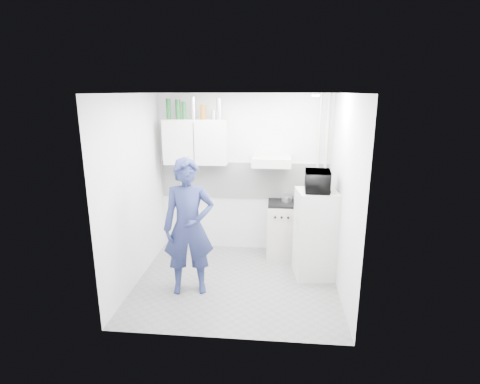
{
  "coord_description": "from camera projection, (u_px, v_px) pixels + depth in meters",
  "views": [
    {
      "loc": [
        0.51,
        -4.77,
        2.62
      ],
      "look_at": [
        0.02,
        0.3,
        1.25
      ],
      "focal_mm": 28.0,
      "sensor_mm": 36.0,
      "label": 1
    }
  ],
  "objects": [
    {
      "name": "wall_back",
      "position": [
        244.0,
        174.0,
        6.17
      ],
      "size": [
        2.8,
        0.0,
        2.8
      ],
      "primitive_type": "plane",
      "rotation": [
        1.57,
        0.0,
        0.0
      ],
      "color": "silver",
      "rests_on": "floor"
    },
    {
      "name": "fridge",
      "position": [
        315.0,
        234.0,
        5.37
      ],
      "size": [
        0.6,
        0.6,
        1.29
      ],
      "primitive_type": "cube",
      "rotation": [
        0.0,
        0.0,
        0.13
      ],
      "color": "silver",
      "rests_on": "floor"
    },
    {
      "name": "ceiling_spot_fixture",
      "position": [
        316.0,
        96.0,
        4.74
      ],
      "size": [
        0.1,
        0.1,
        0.02
      ],
      "primitive_type": "cylinder",
      "color": "white",
      "rests_on": "ceiling"
    },
    {
      "name": "canister_b",
      "position": [
        213.0,
        115.0,
        5.8
      ],
      "size": [
        0.07,
        0.07,
        0.14
      ],
      "primitive_type": "cylinder",
      "color": "silver",
      "rests_on": "upper_cabinet"
    },
    {
      "name": "stove_top",
      "position": [
        285.0,
        203.0,
        5.98
      ],
      "size": [
        0.53,
        0.53,
        0.03
      ],
      "primitive_type": "cube",
      "color": "black",
      "rests_on": "stove"
    },
    {
      "name": "bottle_b",
      "position": [
        178.0,
        109.0,
        5.83
      ],
      "size": [
        0.08,
        0.08,
        0.3
      ],
      "primitive_type": "cylinder",
      "color": "#144C1E",
      "rests_on": "upper_cabinet"
    },
    {
      "name": "range_hood",
      "position": [
        271.0,
        161.0,
        5.82
      ],
      "size": [
        0.6,
        0.5,
        0.14
      ],
      "primitive_type": "cube",
      "color": "beige",
      "rests_on": "wall_back"
    },
    {
      "name": "bottle_e",
      "position": [
        219.0,
        109.0,
        5.76
      ],
      "size": [
        0.08,
        0.08,
        0.32
      ],
      "primitive_type": "cylinder",
      "color": "silver",
      "rests_on": "upper_cabinet"
    },
    {
      "name": "bottle_c",
      "position": [
        184.0,
        110.0,
        5.82
      ],
      "size": [
        0.07,
        0.07,
        0.27
      ],
      "primitive_type": "cylinder",
      "color": "#144C1E",
      "rests_on": "upper_cabinet"
    },
    {
      "name": "upper_cabinet",
      "position": [
        196.0,
        142.0,
        5.93
      ],
      "size": [
        1.0,
        0.35,
        0.7
      ],
      "primitive_type": "cube",
      "color": "silver",
      "rests_on": "wall_back"
    },
    {
      "name": "pipe_a",
      "position": [
        324.0,
        177.0,
        5.98
      ],
      "size": [
        0.05,
        0.05,
        2.6
      ],
      "primitive_type": "cylinder",
      "color": "beige",
      "rests_on": "floor"
    },
    {
      "name": "bottle_a",
      "position": [
        169.0,
        109.0,
        5.84
      ],
      "size": [
        0.07,
        0.07,
        0.31
      ],
      "primitive_type": "cylinder",
      "color": "#144C1E",
      "rests_on": "upper_cabinet"
    },
    {
      "name": "pipe_b",
      "position": [
        317.0,
        177.0,
        5.99
      ],
      "size": [
        0.04,
        0.04,
        2.6
      ],
      "primitive_type": "cylinder",
      "color": "beige",
      "rests_on": "floor"
    },
    {
      "name": "person",
      "position": [
        189.0,
        227.0,
        4.87
      ],
      "size": [
        0.74,
        0.56,
        1.82
      ],
      "primitive_type": "imported",
      "rotation": [
        0.0,
        0.0,
        0.2
      ],
      "color": "navy",
      "rests_on": "floor"
    },
    {
      "name": "canister_a",
      "position": [
        203.0,
        112.0,
        5.8
      ],
      "size": [
        0.09,
        0.09,
        0.23
      ],
      "primitive_type": "cylinder",
      "color": "brown",
      "rests_on": "upper_cabinet"
    },
    {
      "name": "stove",
      "position": [
        284.0,
        230.0,
        6.09
      ],
      "size": [
        0.55,
        0.55,
        0.88
      ],
      "primitive_type": "cube",
      "color": "beige",
      "rests_on": "floor"
    },
    {
      "name": "saucepan",
      "position": [
        287.0,
        198.0,
        6.0
      ],
      "size": [
        0.17,
        0.17,
        0.1
      ],
      "primitive_type": "cylinder",
      "color": "silver",
      "rests_on": "stove_top"
    },
    {
      "name": "floor",
      "position": [
        236.0,
        282.0,
        5.31
      ],
      "size": [
        2.8,
        2.8,
        0.0
      ],
      "primitive_type": "plane",
      "color": "slate",
      "rests_on": "ground"
    },
    {
      "name": "wall_left",
      "position": [
        134.0,
        192.0,
        5.1
      ],
      "size": [
        0.0,
        2.6,
        2.6
      ],
      "primitive_type": "plane",
      "rotation": [
        1.57,
        0.0,
        1.57
      ],
      "color": "silver",
      "rests_on": "floor"
    },
    {
      "name": "microwave",
      "position": [
        318.0,
        181.0,
        5.16
      ],
      "size": [
        0.52,
        0.36,
        0.28
      ],
      "primitive_type": "imported",
      "rotation": [
        0.0,
        0.0,
        1.53
      ],
      "color": "black",
      "rests_on": "fridge"
    },
    {
      "name": "bottle_d",
      "position": [
        193.0,
        108.0,
        5.8
      ],
      "size": [
        0.08,
        0.08,
        0.34
      ],
      "primitive_type": "cylinder",
      "color": "silver",
      "rests_on": "upper_cabinet"
    },
    {
      "name": "backsplash",
      "position": [
        244.0,
        180.0,
        6.19
      ],
      "size": [
        2.74,
        0.03,
        0.6
      ],
      "primitive_type": "cube",
      "color": "white",
      "rests_on": "wall_back"
    },
    {
      "name": "wall_right",
      "position": [
        343.0,
        197.0,
        4.84
      ],
      "size": [
        0.0,
        2.6,
        2.6
      ],
      "primitive_type": "plane",
      "rotation": [
        1.57,
        0.0,
        -1.57
      ],
      "color": "silver",
      "rests_on": "floor"
    },
    {
      "name": "ceiling",
      "position": [
        236.0,
        93.0,
        4.63
      ],
      "size": [
        2.8,
        2.8,
        0.0
      ],
      "primitive_type": "plane",
      "color": "white",
      "rests_on": "wall_back"
    }
  ]
}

